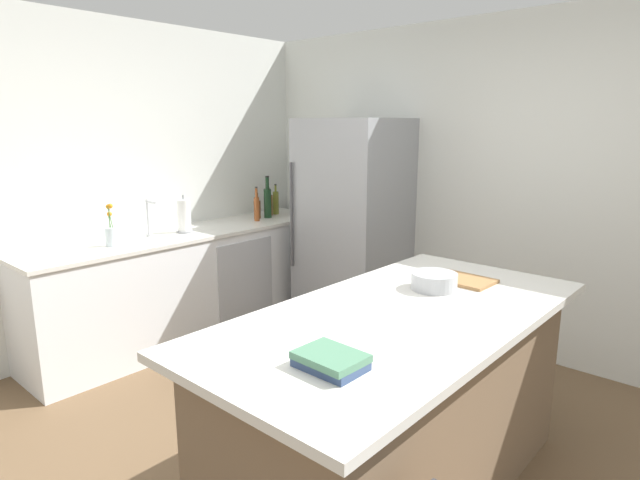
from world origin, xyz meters
name	(u,v)px	position (x,y,z in m)	size (l,w,h in m)	color
ground_plane	(315,477)	(0.00, 0.00, 0.00)	(7.20, 7.20, 0.00)	brown
wall_rear	(509,189)	(0.00, 2.25, 1.30)	(6.00, 0.10, 2.60)	silver
wall_left	(78,189)	(-2.45, 0.00, 1.30)	(0.10, 6.00, 2.60)	silver
counter_run_left	(192,283)	(-2.09, 0.73, 0.46)	(0.65, 2.78, 0.91)	white
kitchen_island	(397,403)	(0.36, 0.20, 0.47)	(1.03, 2.09, 0.94)	#7A6047
refrigerator	(353,225)	(-1.21, 1.84, 0.92)	(0.84, 0.76, 1.84)	#93969B
sink_faucet	(149,217)	(-2.14, 0.40, 1.07)	(0.15, 0.05, 0.30)	silver
flower_vase	(111,234)	(-2.04, 0.03, 1.00)	(0.09, 0.09, 0.32)	silver
paper_towel_roll	(184,216)	(-2.08, 0.68, 1.04)	(0.14, 0.14, 0.31)	gray
soda_bottle	(298,201)	(-2.03, 1.99, 1.04)	(0.08, 0.08, 0.32)	silver
hot_sauce_bottle	(293,207)	(-2.01, 1.90, 0.99)	(0.05, 0.05, 0.21)	red
olive_oil_bottle	(276,202)	(-2.16, 1.81, 1.03)	(0.06, 0.06, 0.30)	olive
whiskey_bottle	(268,205)	(-2.16, 1.71, 1.02)	(0.08, 0.08, 0.27)	brown
wine_bottle	(268,201)	(-2.07, 1.61, 1.07)	(0.07, 0.07, 0.40)	#19381E
syrup_bottle	(257,209)	(-2.12, 1.52, 1.00)	(0.06, 0.06, 0.24)	#5B3319
vinegar_bottle	(257,208)	(-2.02, 1.43, 1.03)	(0.05, 0.05, 0.32)	#994C23
cookbook_stack	(331,360)	(0.49, -0.45, 0.97)	(0.24, 0.19, 0.06)	#334770
mixing_bowl	(434,281)	(0.30, 0.62, 0.98)	(0.24, 0.24, 0.09)	#B2B5BA
cutting_board	(461,279)	(0.33, 0.85, 0.95)	(0.36, 0.24, 0.02)	#9E7042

